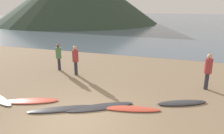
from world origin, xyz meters
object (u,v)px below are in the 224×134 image
at_px(surfboard_4, 129,109).
at_px(surfboard_5, 182,103).
at_px(surfboard_2, 62,109).
at_px(person_0, 208,69).
at_px(surfboard_3, 100,107).
at_px(person_2, 59,55).
at_px(surfboard_1, 31,101).
at_px(person_1, 75,58).

height_order(surfboard_4, surfboard_5, surfboard_5).
relative_size(surfboard_2, person_0, 1.50).
height_order(surfboard_5, person_0, person_0).
bearing_deg(person_0, surfboard_3, 174.58).
xyz_separation_m(surfboard_4, person_2, (-5.32, 3.53, 0.91)).
bearing_deg(person_0, surfboard_1, 163.36).
distance_m(surfboard_1, surfboard_4, 4.03).
bearing_deg(person_2, surfboard_3, -93.77).
bearing_deg(surfboard_4, surfboard_5, 18.83).
relative_size(surfboard_2, person_2, 1.58).
xyz_separation_m(surfboard_4, person_0, (2.88, 3.14, 0.96)).
bearing_deg(surfboard_4, person_1, 129.19).
height_order(surfboard_1, person_0, person_0).
xyz_separation_m(surfboard_1, surfboard_4, (3.98, 0.67, 0.00)).
relative_size(surfboard_1, person_0, 1.30).
bearing_deg(surfboard_3, person_0, 5.72).
bearing_deg(surfboard_5, surfboard_1, 171.31).
bearing_deg(surfboard_5, surfboard_4, -174.22).
relative_size(surfboard_4, person_1, 1.39).
height_order(surfboard_1, person_1, person_1).
bearing_deg(surfboard_4, surfboard_3, 178.79).
relative_size(surfboard_5, person_2, 1.26).
relative_size(person_0, person_2, 1.06).
bearing_deg(surfboard_5, surfboard_3, 179.03).
distance_m(surfboard_1, person_1, 3.82).
distance_m(surfboard_3, person_0, 5.30).
xyz_separation_m(person_0, person_2, (-8.20, 0.39, -0.05)).
distance_m(surfboard_1, person_2, 4.50).
bearing_deg(person_1, person_0, -44.18).
height_order(surfboard_3, person_1, person_1).
bearing_deg(surfboard_3, person_2, 103.81).
xyz_separation_m(surfboard_1, surfboard_2, (1.60, -0.20, 0.00)).
bearing_deg(person_2, person_0, -54.83).
bearing_deg(person_2, surfboard_4, -85.65).
bearing_deg(person_1, surfboard_3, -94.31).
distance_m(surfboard_4, person_0, 4.36).
height_order(surfboard_4, person_0, person_0).
distance_m(surfboard_4, person_1, 5.04).
bearing_deg(surfboard_3, surfboard_1, 154.14).
bearing_deg(surfboard_4, surfboard_1, 176.54).
bearing_deg(surfboard_1, surfboard_5, -5.05).
height_order(person_1, person_2, person_1).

